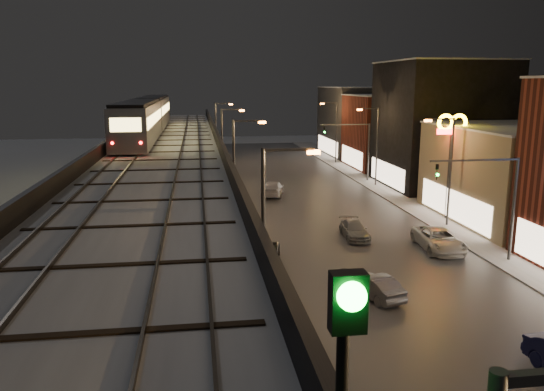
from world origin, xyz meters
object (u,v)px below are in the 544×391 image
car_mid_silver (261,253)px  car_mid_dark (273,189)px  rail_signal (345,363)px  car_taxi (272,320)px  subway_train (147,116)px  car_onc_dark (439,240)px  car_near_white (375,287)px  car_onc_white (354,231)px

car_mid_silver → car_mid_dark: size_ratio=1.02×
rail_signal → car_taxi: bearing=84.1°
car_taxi → car_mid_dark: size_ratio=0.81×
subway_train → car_mid_dark: subway_train is taller
car_taxi → rail_signal: bearing=87.3°
car_mid_silver → car_onc_dark: bearing=-165.8°
car_taxi → car_near_white: bearing=-147.3°
car_mid_dark → car_onc_dark: 22.14m
car_mid_silver → car_onc_dark: (12.86, 1.08, 0.03)m
car_taxi → car_mid_dark: car_mid_dark is taller
rail_signal → car_near_white: 24.80m
car_near_white → car_mid_dark: car_mid_dark is taller
rail_signal → car_mid_silver: rail_signal is taller
car_near_white → car_onc_dark: size_ratio=0.73×
car_near_white → car_mid_silver: size_ratio=0.76×
car_near_white → car_mid_silver: car_mid_silver is taller
car_onc_white → rail_signal: bearing=-104.0°
car_taxi → car_mid_silver: size_ratio=0.80×
car_onc_dark → car_onc_white: bearing=147.4°
car_near_white → car_mid_dark: 27.89m
car_taxi → car_onc_white: car_taxi is taller
car_taxi → car_onc_dark: size_ratio=0.77×
rail_signal → car_onc_white: rail_signal is taller
rail_signal → car_mid_silver: size_ratio=0.63×
car_mid_dark → car_onc_dark: (9.01, -20.22, 0.01)m
subway_train → car_mid_dark: (12.85, -2.71, -7.63)m
car_mid_silver → car_onc_white: 9.17m
car_onc_white → car_near_white: bearing=-97.9°
car_mid_dark → car_onc_white: car_mid_dark is taller
car_mid_dark → car_near_white: bearing=107.9°
car_near_white → car_onc_white: 11.59m
car_onc_dark → car_near_white: bearing=-130.0°
car_onc_white → car_onc_dark: bearing=-33.2°
rail_signal → car_mid_silver: 29.72m
rail_signal → car_mid_silver: (2.61, 28.44, -8.24)m
car_mid_dark → car_onc_white: bearing=118.0°
car_mid_silver → subway_train: bearing=-60.0°
subway_train → car_onc_dark: size_ratio=6.51×
car_mid_dark → car_mid_silver: bearing=94.2°
subway_train → car_mid_silver: size_ratio=6.78×
car_onc_dark → car_mid_dark: bearing=118.0°
subway_train → car_taxi: size_ratio=8.48×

